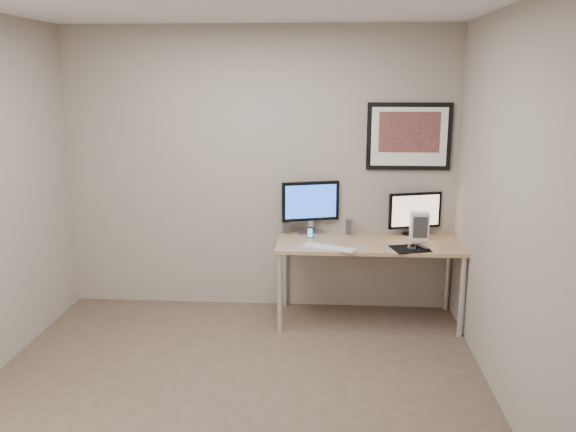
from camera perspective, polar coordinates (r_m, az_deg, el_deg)
name	(u,v)px	position (r m, az deg, el deg)	size (l,w,h in m)	color
floor	(234,391)	(4.44, -5.09, -15.99)	(3.60, 3.60, 0.00)	#4D3E30
room	(239,149)	(4.36, -4.61, 6.31)	(3.60, 3.60, 3.60)	white
desk	(369,249)	(5.40, 7.56, -3.07)	(1.60, 0.70, 0.73)	#916B46
framed_art	(409,136)	(5.59, 11.25, 7.32)	(0.75, 0.04, 0.60)	black
monitor_large	(310,205)	(5.56, 2.11, 1.04)	(0.52, 0.23, 0.48)	#B1B1B6
monitor_tv	(415,212)	(5.64, 11.78, 0.33)	(0.49, 0.17, 0.39)	black
speaker_left	(285,224)	(5.58, -0.27, -0.76)	(0.07, 0.07, 0.19)	#B1B1B6
speaker_right	(350,226)	(5.56, 5.80, -0.97)	(0.07, 0.07, 0.17)	#B1B1B6
phone_dock	(310,233)	(5.39, 2.08, -1.64)	(0.05, 0.05, 0.12)	black
keyboard	(329,248)	(5.14, 3.86, -2.97)	(0.48, 0.13, 0.02)	silver
mousepad	(410,249)	(5.22, 11.34, -3.02)	(0.30, 0.26, 0.00)	black
mouse	(412,246)	(5.24, 11.55, -2.75)	(0.06, 0.10, 0.03)	black
remote	(422,247)	(5.25, 12.46, -2.87)	(0.05, 0.18, 0.02)	black
fan_unit	(419,226)	(5.52, 12.18, -0.90)	(0.16, 0.12, 0.24)	silver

